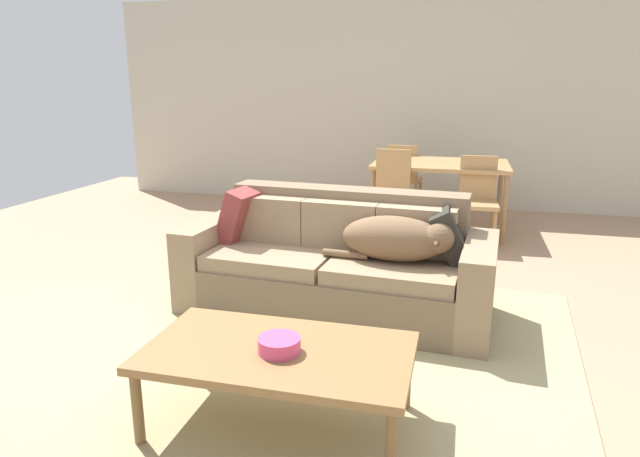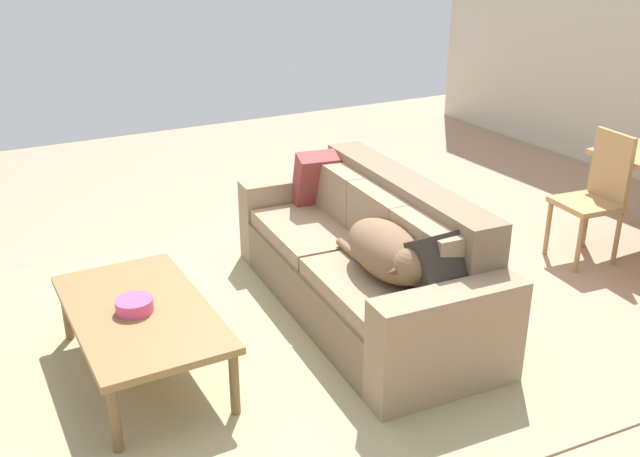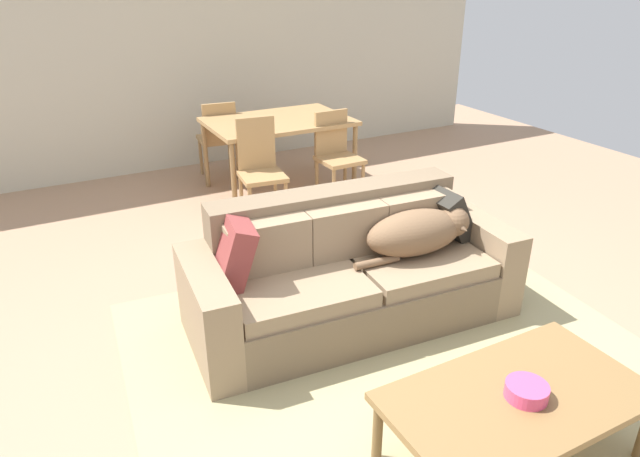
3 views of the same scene
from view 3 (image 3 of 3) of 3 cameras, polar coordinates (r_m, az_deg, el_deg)
The scene contains 13 objects.
ground_plane at distance 3.87m, azimuth 4.98°, elevation -10.12°, with size 10.00×10.00×0.00m, color tan.
back_partition at distance 6.92m, azimuth -13.44°, elevation 17.08°, with size 8.00×0.12×2.70m, color beige.
area_rug at distance 3.52m, azimuth 9.12°, elevation -14.42°, with size 3.12×3.03×0.01m, color tan.
couch at distance 3.84m, azimuth 2.97°, elevation -4.55°, with size 2.22×1.02×0.85m.
dog_on_left_cushion at distance 3.84m, azimuth 9.85°, elevation -0.31°, with size 0.87×0.39×0.30m.
throw_pillow_by_left_arm at distance 3.50m, azimuth -8.77°, elevation -2.28°, with size 0.14×0.41×0.41m, color brown.
throw_pillow_by_right_arm at distance 4.13m, azimuth 12.44°, elevation 1.47°, with size 0.14×0.37×0.37m, color #2A2721.
coffee_table at distance 2.93m, azimuth 19.08°, elevation -15.97°, with size 1.24×0.69×0.41m.
bowl_on_coffee_table at distance 2.88m, azimuth 19.91°, elevation -15.00°, with size 0.20×0.20×0.07m, color #EA4C7F.
dining_table at distance 6.01m, azimuth -4.18°, elevation 10.21°, with size 1.44×0.97×0.76m.
dining_chair_near_left at distance 5.36m, azimuth -6.03°, elevation 6.27°, with size 0.45×0.45×0.95m.
dining_chair_near_right at distance 5.78m, azimuth 1.64°, elevation 7.63°, with size 0.41×0.41×0.90m.
dining_chair_far_left at distance 6.46m, azimuth -10.10°, elevation 9.07°, with size 0.44×0.44×0.88m.
Camera 3 is at (-1.77, -2.64, 2.22)m, focal length 32.07 mm.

